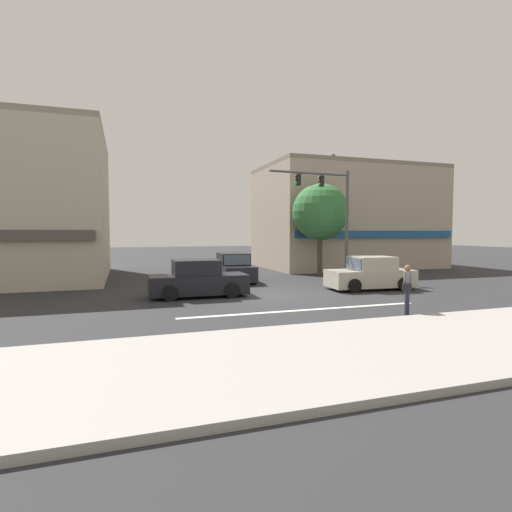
# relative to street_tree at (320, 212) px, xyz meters

# --- Properties ---
(ground_plane) EXTENTS (120.00, 120.00, 0.00)m
(ground_plane) POSITION_rel_street_tree_xyz_m (-5.72, -6.38, -4.00)
(ground_plane) COLOR #2B2B2D
(lane_marking_stripe) EXTENTS (9.00, 0.24, 0.01)m
(lane_marking_stripe) POSITION_rel_street_tree_xyz_m (-5.72, -9.88, -3.99)
(lane_marking_stripe) COLOR silver
(lane_marking_stripe) RESTS_ON ground
(sidewalk_curb) EXTENTS (40.00, 5.00, 0.16)m
(sidewalk_curb) POSITION_rel_street_tree_xyz_m (-5.72, -14.88, -3.92)
(sidewalk_curb) COLOR #9E9993
(sidewalk_curb) RESTS_ON ground
(building_right_corner) EXTENTS (13.27, 8.43, 7.82)m
(building_right_corner) POSITION_rel_street_tree_xyz_m (5.13, 5.40, -0.09)
(building_right_corner) COLOR tan
(building_right_corner) RESTS_ON ground
(street_tree) EXTENTS (3.54, 3.54, 5.78)m
(street_tree) POSITION_rel_street_tree_xyz_m (0.00, 0.00, 0.00)
(street_tree) COLOR #4C3823
(street_tree) RESTS_ON ground
(utility_pole_near_left) EXTENTS (1.40, 0.22, 8.04)m
(utility_pole_near_left) POSITION_rel_street_tree_xyz_m (-14.71, -0.52, 0.17)
(utility_pole_near_left) COLOR brown
(utility_pole_near_left) RESTS_ON ground
(utility_pole_far_right) EXTENTS (1.40, 0.22, 7.96)m
(utility_pole_far_right) POSITION_rel_street_tree_xyz_m (1.77, 1.57, 0.14)
(utility_pole_far_right) COLOR brown
(utility_pole_far_right) RESTS_ON ground
(traffic_light_mast) EXTENTS (4.89, 0.43, 6.20)m
(traffic_light_mast) POSITION_rel_street_tree_xyz_m (-0.62, -2.63, 0.18)
(traffic_light_mast) COLOR #47474C
(traffic_light_mast) RESTS_ON ground
(sedan_waiting_far) EXTENTS (4.12, 1.92, 1.58)m
(sedan_waiting_far) POSITION_rel_street_tree_xyz_m (-8.76, -5.74, -3.28)
(sedan_waiting_far) COLOR black
(sedan_waiting_far) RESTS_ON ground
(sedan_crossing_center) EXTENTS (2.01, 4.17, 1.58)m
(sedan_crossing_center) POSITION_rel_street_tree_xyz_m (-5.95, -1.12, -3.28)
(sedan_crossing_center) COLOR black
(sedan_crossing_center) RESTS_ON ground
(sedan_crossing_leftbound) EXTENTS (4.21, 2.11, 1.58)m
(sedan_crossing_leftbound) POSITION_rel_street_tree_xyz_m (-0.50, -6.19, -3.28)
(sedan_crossing_leftbound) COLOR #B7B29E
(sedan_crossing_leftbound) RESTS_ON ground
(pedestrian_foreground_with_bag) EXTENTS (0.56, 0.61, 1.67)m
(pedestrian_foreground_with_bag) POSITION_rel_street_tree_xyz_m (-2.85, -11.70, -3.04)
(pedestrian_foreground_with_bag) COLOR #232838
(pedestrian_foreground_with_bag) RESTS_ON ground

